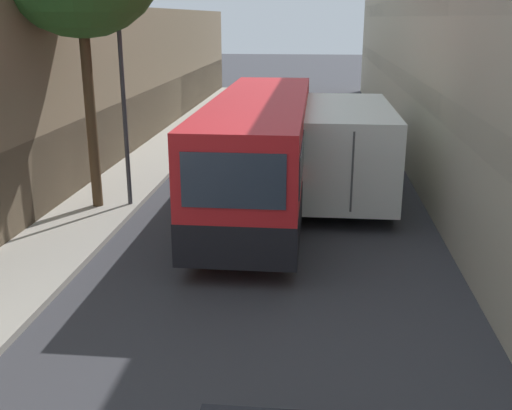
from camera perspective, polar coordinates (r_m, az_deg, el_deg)
name	(u,v)px	position (r m, az deg, el deg)	size (l,w,h in m)	color
ground_plane	(268,222)	(15.73, 1.19, -1.66)	(150.00, 150.00, 0.00)	#38383D
sidewalk_left	(91,214)	(16.77, -15.45, -0.83)	(2.20, 60.00, 0.14)	#9E998E
building_left_shopfront	(2,123)	(17.14, -23.04, 7.23)	(2.40, 60.00, 5.54)	#847056
bus	(260,150)	(16.57, 0.43, 5.24)	(2.47, 10.93, 3.11)	red
box_truck	(345,142)	(18.55, 8.51, 5.95)	(2.45, 8.38, 2.75)	silver
street_lamp	(117,5)	(16.46, -13.07, 18.06)	(0.36, 0.80, 7.82)	#38383D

